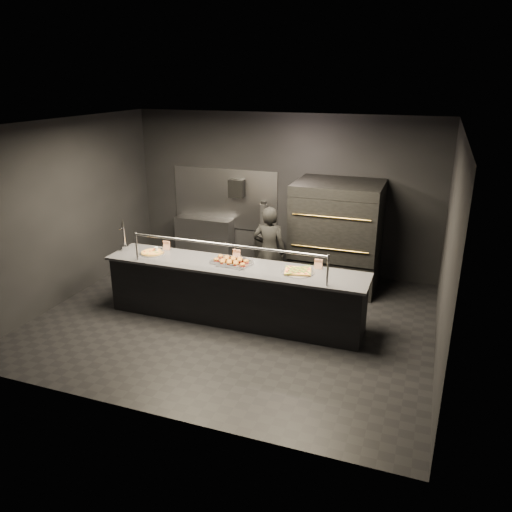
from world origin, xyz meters
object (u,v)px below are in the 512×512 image
Objects in this scene: square_pizza at (298,271)px; slider_tray_a at (228,260)px; beer_tap at (124,241)px; trash_bin at (266,253)px; towel_dispenser at (237,188)px; service_counter at (234,292)px; prep_shelf at (205,239)px; round_pizza at (152,253)px; fire_extinguisher at (263,215)px; slider_tray_b at (234,263)px; pizza_oven at (337,235)px; worker at (269,251)px.

slider_tray_a is at bearing 177.09° from square_pizza.
beer_tap is 0.74× the size of trash_bin.
trash_bin is at bearing 50.04° from beer_tap.
towel_dispenser is at bearing 158.79° from trash_bin.
towel_dispenser is (-0.90, 2.39, 1.09)m from service_counter.
prep_shelf is 2.34m from round_pizza.
slider_tray_b is (0.35, -2.37, -0.11)m from fire_extinguisher.
service_counter is at bearing -84.61° from trash_bin.
pizza_oven is 3.23m from round_pizza.
towel_dispenser reaches higher than round_pizza.
towel_dispenser is (-2.10, 0.49, 0.58)m from pizza_oven.
round_pizza is 2.44m from square_pizza.
round_pizza is 0.74× the size of slider_tray_b.
prep_shelf is 0.76× the size of worker.
round_pizza is 1.44m from slider_tray_b.
fire_extinguisher is (1.25, 0.08, 0.61)m from prep_shelf.
prep_shelf is 2.40m from beer_tap.
prep_shelf is at bearing 124.59° from service_counter.
service_counter reaches higher than round_pizza.
towel_dispenser is at bearing 77.04° from round_pizza.
beer_tap reaches higher than fire_extinguisher.
square_pizza is (1.00, 0.01, -0.01)m from slider_tray_b.
slider_tray_a is at bearing -126.45° from pizza_oven.
slider_tray_b is (-1.20, -1.87, -0.02)m from pizza_oven.
towel_dispenser is 0.22× the size of worker.
towel_dispenser is at bearing 128.85° from square_pizza.
square_pizza is (2.44, -0.00, 0.00)m from round_pizza.
pizza_oven is 3.48× the size of slider_tray_b.
beer_tap reaches higher than round_pizza.
slider_tray_a is at bearing -71.57° from towel_dispenser.
towel_dispenser is 0.64× the size of slider_tray_b.
service_counter is 10.07× the size of round_pizza.
worker reaches higher than service_counter.
towel_dispenser is 3.08m from square_pizza.
slider_tray_b is 1.14m from worker.
beer_tap is at bearing -179.89° from square_pizza.
fire_extinguisher is at bearing 98.30° from service_counter.
round_pizza is 0.26× the size of worker.
fire_extinguisher is 2.72m from square_pizza.
trash_bin is (0.15, -0.28, -0.69)m from fire_extinguisher.
round_pizza is at bearing -86.03° from prep_shelf.
square_pizza is at bearing -41.35° from prep_shelf.
fire_extinguisher is 0.95× the size of slider_tray_a.
towel_dispenser is 0.86× the size of round_pizza.
square_pizza is at bearing 2.05° from service_counter.
beer_tap is (-1.05, -2.36, -0.47)m from towel_dispenser.
beer_tap is (-3.15, -1.87, 0.11)m from pizza_oven.
slider_tray_b is 0.35× the size of worker.
fire_extinguisher is at bearing 162.11° from pizza_oven.
square_pizza is (2.60, -2.28, 0.49)m from prep_shelf.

